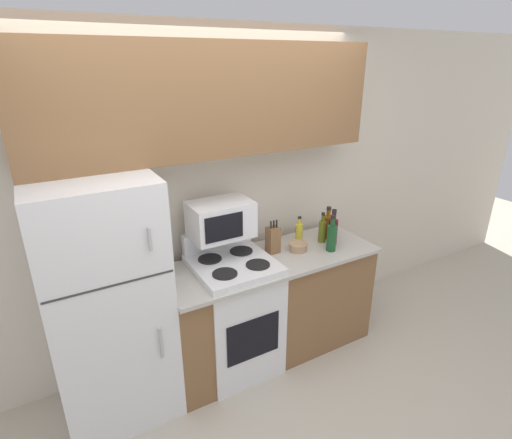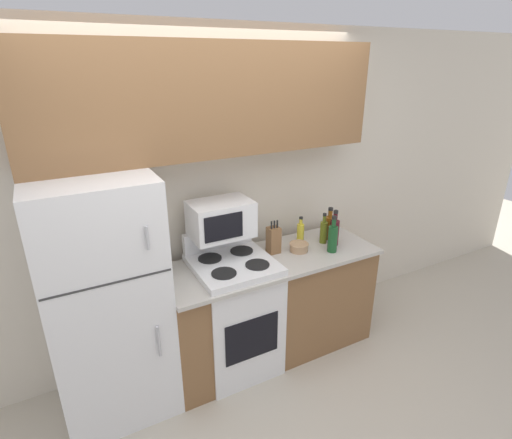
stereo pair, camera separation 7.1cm
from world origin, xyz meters
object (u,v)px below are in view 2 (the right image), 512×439
object	(u,v)px
knife_block	(274,240)
bottle_olive_oil	(324,231)
refrigerator	(107,301)
bottle_wine_green	(333,238)
bottle_whiskey	(329,227)
bowl	(299,247)
microwave	(221,219)
bottle_wine_red	(334,231)
stove	(234,313)
bottle_cooking_spray	(300,232)

from	to	relation	value
knife_block	bottle_olive_oil	world-z (taller)	knife_block
refrigerator	bottle_wine_green	xyz separation A→B (m)	(1.69, -0.18, 0.16)
bottle_whiskey	bottle_wine_green	distance (m)	0.24
bowl	bottle_wine_green	size ratio (longest dim) A/B	0.52
bowl	bottle_olive_oil	world-z (taller)	bottle_olive_oil
microwave	bottle_wine_green	xyz separation A→B (m)	(0.83, -0.26, -0.23)
bowl	bottle_wine_green	xyz separation A→B (m)	(0.23, -0.13, 0.08)
bottle_olive_oil	bottle_wine_red	distance (m)	0.09
stove	bottle_wine_green	xyz separation A→B (m)	(0.80, -0.13, 0.52)
microwave	bottle_whiskey	distance (m)	0.99
refrigerator	bottle_olive_oil	world-z (taller)	refrigerator
microwave	refrigerator	bearing A→B (deg)	-174.46
knife_block	bottle_wine_green	distance (m)	0.47
stove	refrigerator	bearing A→B (deg)	177.10
stove	knife_block	size ratio (longest dim) A/B	4.03
knife_block	bottle_wine_red	xyz separation A→B (m)	(0.51, -0.11, 0.01)
bottle_whiskey	bottle_wine_green	bearing A→B (deg)	-122.11
microwave	bowl	bearing A→B (deg)	-12.13
bottle_olive_oil	bottle_wine_green	distance (m)	0.17
microwave	bottle_wine_red	bearing A→B (deg)	-10.26
microwave	knife_block	xyz separation A→B (m)	(0.42, -0.05, -0.24)
microwave	bottle_olive_oil	bearing A→B (deg)	-6.28
microwave	bottle_wine_red	world-z (taller)	microwave
bottle_whiskey	bottle_cooking_spray	bearing A→B (deg)	164.52
bottle_cooking_spray	bottle_wine_red	bearing A→B (deg)	-40.98
bottle_wine_red	bottle_wine_green	bearing A→B (deg)	-134.10
bottle_whiskey	stove	bearing A→B (deg)	-175.54
stove	bottle_whiskey	size ratio (longest dim) A/B	3.89
refrigerator	bowl	xyz separation A→B (m)	(1.46, -0.05, 0.08)
refrigerator	bowl	world-z (taller)	refrigerator
bottle_olive_oil	bottle_cooking_spray	world-z (taller)	bottle_olive_oil
refrigerator	bottle_wine_green	world-z (taller)	refrigerator
bottle_wine_green	bottle_cooking_spray	size ratio (longest dim) A/B	1.36
refrigerator	bottle_olive_oil	distance (m)	1.73
bowl	bottle_wine_red	size ratio (longest dim) A/B	0.52
bottle_wine_green	bottle_wine_red	bearing A→B (deg)	45.90
microwave	bottle_wine_green	bearing A→B (deg)	-17.33
bottle_whiskey	bottle_cooking_spray	distance (m)	0.26
knife_block	stove	bearing A→B (deg)	-169.07
microwave	bottle_olive_oil	world-z (taller)	microwave
bottle_whiskey	bottle_wine_red	xyz separation A→B (m)	(-0.04, -0.11, 0.01)
bottle_whiskey	bowl	bearing A→B (deg)	-168.04
microwave	bottle_wine_green	size ratio (longest dim) A/B	1.49
stove	bottle_wine_red	world-z (taller)	bottle_wine_red
microwave	bottle_whiskey	world-z (taller)	microwave
bottle_wine_red	microwave	bearing A→B (deg)	169.74
bottle_wine_red	stove	bearing A→B (deg)	177.47
bottle_olive_oil	bowl	bearing A→B (deg)	-172.57
bottle_whiskey	bottle_wine_red	distance (m)	0.12
bowl	knife_block	bearing A→B (deg)	157.81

